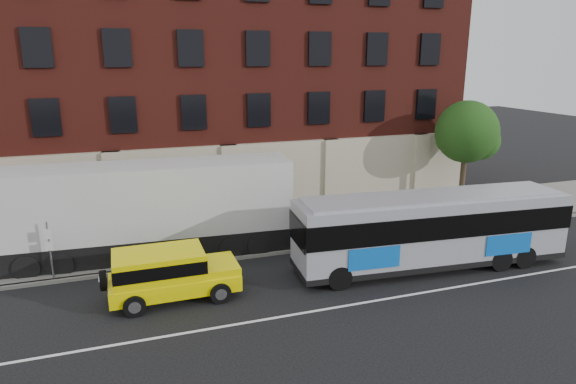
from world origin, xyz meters
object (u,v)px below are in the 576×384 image
object	(u,v)px
sign_pole	(50,248)
shipping_container	(147,212)
yellow_suv	(168,272)
city_bus	(432,228)
street_tree	(467,134)

from	to	relation	value
sign_pole	shipping_container	bearing A→B (deg)	20.69
yellow_suv	shipping_container	world-z (taller)	shipping_container
city_bus	shipping_container	bearing A→B (deg)	155.97
street_tree	city_bus	bearing A→B (deg)	-134.83
sign_pole	shipping_container	distance (m)	4.16
city_bus	yellow_suv	xyz separation A→B (m)	(-10.89, 0.59, -0.68)
city_bus	yellow_suv	size ratio (longest dim) A/B	2.38
yellow_suv	shipping_container	xyz separation A→B (m)	(-0.42, 4.45, 1.01)
shipping_container	sign_pole	bearing A→B (deg)	-159.31
city_bus	shipping_container	size ratio (longest dim) A/B	0.92
sign_pole	city_bus	size ratio (longest dim) A/B	0.21
city_bus	yellow_suv	bearing A→B (deg)	176.88
shipping_container	city_bus	bearing A→B (deg)	-24.03
shipping_container	street_tree	bearing A→B (deg)	5.91
sign_pole	yellow_suv	bearing A→B (deg)	-35.06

